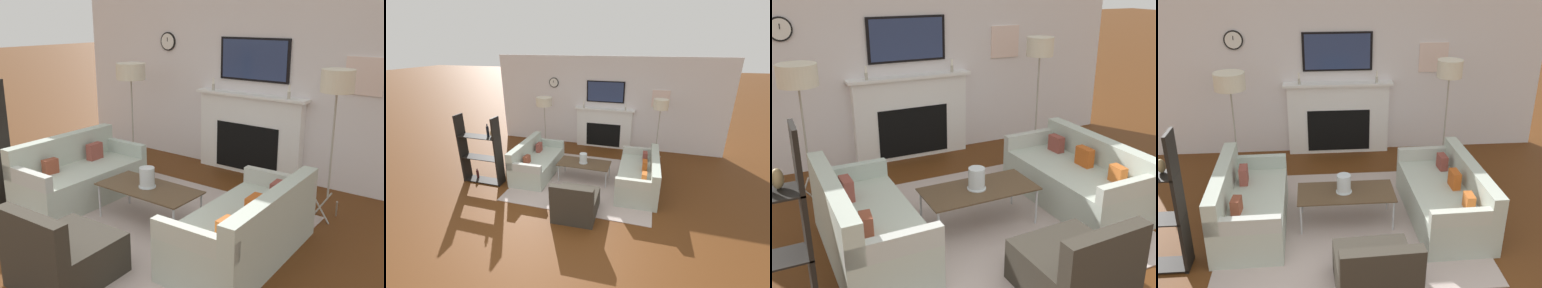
% 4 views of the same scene
% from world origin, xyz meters
% --- Properties ---
extents(fireplace_wall, '(6.84, 0.28, 2.70)m').
position_xyz_m(fireplace_wall, '(0.00, 4.39, 1.21)').
color(fireplace_wall, silver).
rests_on(fireplace_wall, ground_plane).
extents(area_rug, '(3.09, 2.68, 0.01)m').
position_xyz_m(area_rug, '(0.00, 2.08, 0.01)').
color(area_rug, '#B19F97').
rests_on(area_rug, ground_plane).
extents(couch_left, '(0.83, 1.66, 0.81)m').
position_xyz_m(couch_left, '(-1.24, 2.08, 0.29)').
color(couch_left, '#AEB7A9').
rests_on(couch_left, ground_plane).
extents(couch_right, '(0.88, 1.78, 0.76)m').
position_xyz_m(couch_right, '(1.23, 2.09, 0.28)').
color(couch_right, '#AEB7A9').
rests_on(couch_right, ground_plane).
extents(armchair, '(0.81, 0.86, 0.76)m').
position_xyz_m(armchair, '(0.15, 0.75, 0.25)').
color(armchair, '#302B24').
rests_on(armchair, ground_plane).
extents(coffee_table, '(1.20, 0.57, 0.43)m').
position_xyz_m(coffee_table, '(-0.04, 2.10, 0.41)').
color(coffee_table, '#4C3823').
rests_on(coffee_table, ground_plane).
extents(hurricane_candle, '(0.20, 0.20, 0.23)m').
position_xyz_m(hurricane_candle, '(-0.06, 2.11, 0.53)').
color(hurricane_candle, silver).
rests_on(hurricane_candle, coffee_table).
extents(floor_lamp_left, '(0.44, 0.44, 1.64)m').
position_xyz_m(floor_lamp_left, '(-1.56, 3.43, 1.49)').
color(floor_lamp_left, '#9E998E').
rests_on(floor_lamp_left, ground_plane).
extents(floor_lamp_right, '(0.36, 0.36, 1.76)m').
position_xyz_m(floor_lamp_right, '(1.56, 3.43, 1.59)').
color(floor_lamp_right, '#9E998E').
rests_on(floor_lamp_right, ground_plane).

